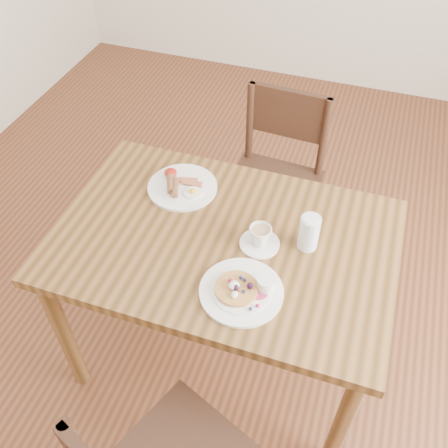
# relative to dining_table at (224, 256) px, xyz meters

# --- Properties ---
(ground) EXTENTS (5.00, 5.00, 0.00)m
(ground) POSITION_rel_dining_table_xyz_m (0.00, 0.00, -0.65)
(ground) COLOR #512917
(ground) RESTS_ON ground
(dining_table) EXTENTS (1.20, 0.80, 0.75)m
(dining_table) POSITION_rel_dining_table_xyz_m (0.00, 0.00, 0.00)
(dining_table) COLOR brown
(dining_table) RESTS_ON ground
(chair_far) EXTENTS (0.44, 0.44, 0.88)m
(chair_far) POSITION_rel_dining_table_xyz_m (0.03, 0.68, -0.16)
(chair_far) COLOR #321B12
(chair_far) RESTS_ON ground
(pancake_plate) EXTENTS (0.27, 0.27, 0.06)m
(pancake_plate) POSITION_rel_dining_table_xyz_m (0.13, -0.20, 0.11)
(pancake_plate) COLOR white
(pancake_plate) RESTS_ON dining_table
(breakfast_plate) EXTENTS (0.27, 0.27, 0.04)m
(breakfast_plate) POSITION_rel_dining_table_xyz_m (-0.24, 0.19, 0.11)
(breakfast_plate) COLOR white
(breakfast_plate) RESTS_ON dining_table
(teacup_saucer) EXTENTS (0.14, 0.14, 0.08)m
(teacup_saucer) POSITION_rel_dining_table_xyz_m (0.13, 0.01, 0.13)
(teacup_saucer) COLOR white
(teacup_saucer) RESTS_ON dining_table
(water_glass) EXTENTS (0.07, 0.07, 0.13)m
(water_glass) POSITION_rel_dining_table_xyz_m (0.28, 0.06, 0.16)
(water_glass) COLOR silver
(water_glass) RESTS_ON dining_table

